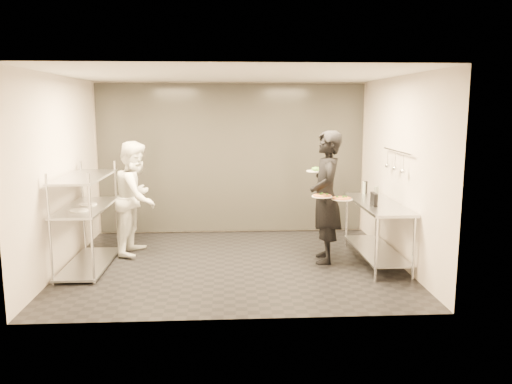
{
  "coord_description": "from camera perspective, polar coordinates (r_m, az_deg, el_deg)",
  "views": [
    {
      "loc": [
        -0.08,
        -7.27,
        2.34
      ],
      "look_at": [
        0.34,
        0.01,
        1.1
      ],
      "focal_mm": 35.0,
      "sensor_mm": 36.0,
      "label": 1
    }
  ],
  "objects": [
    {
      "name": "waiter",
      "position": [
        7.6,
        7.98,
        -0.59
      ],
      "size": [
        0.55,
        0.78,
        2.0
      ],
      "primitive_type": "imported",
      "rotation": [
        0.0,
        0.0,
        -1.68
      ],
      "color": "black",
      "rests_on": "ground"
    },
    {
      "name": "prep_counter",
      "position": [
        7.8,
        13.66,
        -3.33
      ],
      "size": [
        0.6,
        1.8,
        0.92
      ],
      "color": "silver",
      "rests_on": "ground"
    },
    {
      "name": "bottle_clear",
      "position": [
        8.48,
        12.28,
        0.49
      ],
      "size": [
        0.06,
        0.06,
        0.21
      ],
      "primitive_type": "cylinder",
      "color": "gray",
      "rests_on": "prep_counter"
    },
    {
      "name": "utensil_rail",
      "position": [
        7.73,
        15.69,
        3.39
      ],
      "size": [
        0.07,
        1.2,
        0.31
      ],
      "color": "silver",
      "rests_on": "room_shell"
    },
    {
      "name": "pos_monitor",
      "position": [
        7.5,
        13.33,
        -0.8
      ],
      "size": [
        0.06,
        0.26,
        0.19
      ],
      "primitive_type": "cube",
      "rotation": [
        0.0,
        0.0,
        -0.05
      ],
      "color": "black",
      "rests_on": "prep_counter"
    },
    {
      "name": "salad_plate",
      "position": [
        7.84,
        6.84,
        2.51
      ],
      "size": [
        0.29,
        0.29,
        0.07
      ],
      "color": "white",
      "rests_on": "waiter"
    },
    {
      "name": "room_shell",
      "position": [
        8.5,
        -2.73,
        3.29
      ],
      "size": [
        5.0,
        4.0,
        2.8
      ],
      "color": "black",
      "rests_on": "ground"
    },
    {
      "name": "pass_rack",
      "position": [
        7.72,
        -18.8,
        -2.62
      ],
      "size": [
        0.6,
        1.6,
        1.5
      ],
      "color": "silver",
      "rests_on": "ground"
    },
    {
      "name": "bottle_green",
      "position": [
        7.77,
        13.59,
        -0.24
      ],
      "size": [
        0.07,
        0.07,
        0.24
      ],
      "primitive_type": "cylinder",
      "color": "gray",
      "rests_on": "prep_counter"
    },
    {
      "name": "pizza_plate_far",
      "position": [
        7.43,
        9.78,
        -0.73
      ],
      "size": [
        0.31,
        0.31,
        0.05
      ],
      "color": "white",
      "rests_on": "waiter"
    },
    {
      "name": "pizza_plate_near",
      "position": [
        7.36,
        7.55,
        -0.43
      ],
      "size": [
        0.3,
        0.3,
        0.05
      ],
      "color": "white",
      "rests_on": "waiter"
    },
    {
      "name": "chef",
      "position": [
        8.23,
        -13.52,
        -0.64
      ],
      "size": [
        0.82,
        0.98,
        1.81
      ],
      "primitive_type": "imported",
      "rotation": [
        0.0,
        0.0,
        1.41
      ],
      "color": "white",
      "rests_on": "ground"
    },
    {
      "name": "bottle_dark",
      "position": [
        8.49,
        12.41,
        0.51
      ],
      "size": [
        0.06,
        0.06,
        0.21
      ],
      "primitive_type": "cylinder",
      "color": "black",
      "rests_on": "prep_counter"
    }
  ]
}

